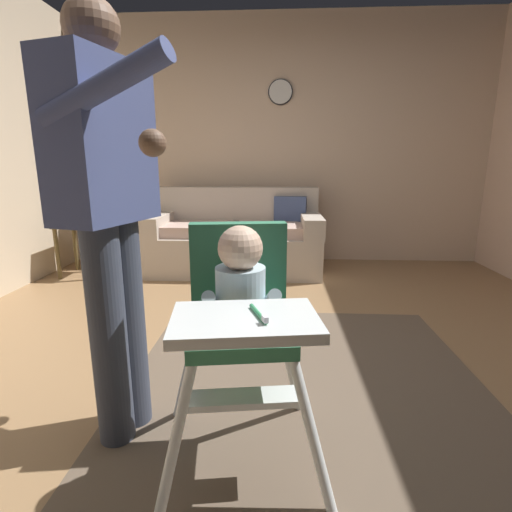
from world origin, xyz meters
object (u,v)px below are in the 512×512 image
at_px(high_chair, 240,305).
at_px(sippy_cup, 75,219).
at_px(adult_standing, 110,211).
at_px(wall_clock, 280,92).
at_px(side_table, 82,238).
at_px(couch, 236,239).
at_px(toy_ball, 225,340).

relative_size(high_chair, sippy_cup, 9.13).
distance_m(adult_standing, wall_clock, 3.27).
relative_size(side_table, sippy_cup, 5.20).
bearing_deg(high_chair, wall_clock, 169.46).
xyz_separation_m(high_chair, wall_clock, (0.14, 3.20, 1.24)).
bearing_deg(side_table, sippy_cup, 180.00).
bearing_deg(couch, high_chair, 6.50).
distance_m(toy_ball, wall_clock, 2.98).
height_order(couch, adult_standing, adult_standing).
distance_m(adult_standing, toy_ball, 1.16).
distance_m(high_chair, wall_clock, 3.44).
relative_size(couch, high_chair, 1.95).
height_order(couch, high_chair, high_chair).
bearing_deg(adult_standing, couch, 101.07).
height_order(couch, toy_ball, couch).
bearing_deg(toy_ball, wall_clock, 82.23).
bearing_deg(side_table, high_chair, -52.87).
bearing_deg(adult_standing, high_chair, -0.03).
height_order(high_chair, toy_ball, high_chair).
xyz_separation_m(sippy_cup, wall_clock, (2.03, 0.77, 1.30)).
xyz_separation_m(couch, toy_ball, (0.13, -1.88, -0.26)).
relative_size(sippy_cup, wall_clock, 0.37).
bearing_deg(wall_clock, sippy_cup, -159.08).
relative_size(adult_standing, side_table, 3.17).
height_order(high_chair, side_table, high_chair).
xyz_separation_m(adult_standing, toy_ball, (0.32, 0.71, -0.86)).
bearing_deg(sippy_cup, wall_clock, 20.92).
relative_size(toy_ball, side_table, 0.28).
bearing_deg(couch, adult_standing, -4.18).
height_order(toy_ball, wall_clock, wall_clock).
height_order(adult_standing, side_table, adult_standing).
relative_size(high_chair, side_table, 1.76).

